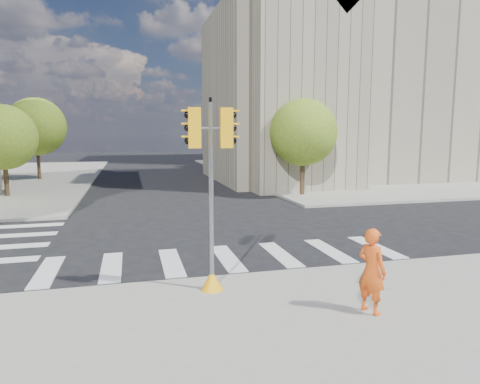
{
  "coord_description": "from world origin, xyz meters",
  "views": [
    {
      "loc": [
        -3.06,
        -15.08,
        4.02
      ],
      "look_at": [
        0.42,
        -1.63,
        2.1
      ],
      "focal_mm": 32.0,
      "sensor_mm": 36.0,
      "label": 1
    }
  ],
  "objects_px": {
    "traffic_signal": "(211,211)",
    "photographer": "(372,271)",
    "lamp_far": "(239,128)",
    "lamp_near": "(288,125)"
  },
  "relations": [
    {
      "from": "traffic_signal",
      "to": "photographer",
      "type": "xyz_separation_m",
      "value": [
        3.08,
        -2.18,
        -1.06
      ]
    },
    {
      "from": "lamp_far",
      "to": "traffic_signal",
      "type": "relative_size",
      "value": 1.73
    },
    {
      "from": "lamp_near",
      "to": "lamp_far",
      "type": "distance_m",
      "value": 14.0
    },
    {
      "from": "lamp_far",
      "to": "traffic_signal",
      "type": "height_order",
      "value": "lamp_far"
    },
    {
      "from": "lamp_far",
      "to": "photographer",
      "type": "bearing_deg",
      "value": -99.82
    },
    {
      "from": "lamp_far",
      "to": "traffic_signal",
      "type": "bearing_deg",
      "value": -105.53
    },
    {
      "from": "lamp_near",
      "to": "photographer",
      "type": "height_order",
      "value": "lamp_near"
    },
    {
      "from": "lamp_near",
      "to": "lamp_far",
      "type": "bearing_deg",
      "value": 90.0
    },
    {
      "from": "lamp_far",
      "to": "traffic_signal",
      "type": "xyz_separation_m",
      "value": [
        -9.18,
        -33.02,
        -2.43
      ]
    },
    {
      "from": "traffic_signal",
      "to": "lamp_near",
      "type": "bearing_deg",
      "value": 69.12
    }
  ]
}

